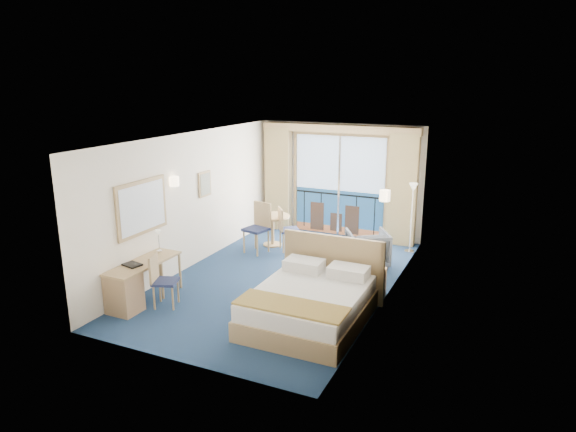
{
  "coord_description": "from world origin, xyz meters",
  "views": [
    {
      "loc": [
        3.91,
        -8.27,
        3.72
      ],
      "look_at": [
        0.03,
        0.2,
        1.2
      ],
      "focal_mm": 32.0,
      "sensor_mm": 36.0,
      "label": 1
    }
  ],
  "objects_px": {
    "nightstand": "(373,283)",
    "floor_lamp": "(413,200)",
    "round_table": "(272,223)",
    "bed": "(311,302)",
    "desk": "(128,288)",
    "table_chair_b": "(259,224)",
    "armchair": "(367,248)",
    "desk_chair": "(161,277)",
    "table_chair_a": "(285,227)"
  },
  "relations": [
    {
      "from": "desk",
      "to": "table_chair_b",
      "type": "height_order",
      "value": "table_chair_b"
    },
    {
      "from": "armchair",
      "to": "round_table",
      "type": "height_order",
      "value": "armchair"
    },
    {
      "from": "desk_chair",
      "to": "round_table",
      "type": "relative_size",
      "value": 1.16
    },
    {
      "from": "armchair",
      "to": "round_table",
      "type": "bearing_deg",
      "value": -39.9
    },
    {
      "from": "round_table",
      "to": "table_chair_b",
      "type": "bearing_deg",
      "value": -98.71
    },
    {
      "from": "desk_chair",
      "to": "table_chair_a",
      "type": "relative_size",
      "value": 0.93
    },
    {
      "from": "desk",
      "to": "table_chair_b",
      "type": "distance_m",
      "value": 3.57
    },
    {
      "from": "floor_lamp",
      "to": "desk",
      "type": "bearing_deg",
      "value": -126.7
    },
    {
      "from": "bed",
      "to": "desk",
      "type": "relative_size",
      "value": 1.45
    },
    {
      "from": "armchair",
      "to": "floor_lamp",
      "type": "xyz_separation_m",
      "value": [
        0.62,
        1.2,
        0.8
      ]
    },
    {
      "from": "bed",
      "to": "desk_chair",
      "type": "relative_size",
      "value": 2.37
    },
    {
      "from": "round_table",
      "to": "bed",
      "type": "bearing_deg",
      "value": -54.84
    },
    {
      "from": "bed",
      "to": "table_chair_b",
      "type": "bearing_deg",
      "value": 130.98
    },
    {
      "from": "desk_chair",
      "to": "table_chair_b",
      "type": "bearing_deg",
      "value": -23.42
    },
    {
      "from": "desk",
      "to": "round_table",
      "type": "xyz_separation_m",
      "value": [
        0.65,
        4.03,
        0.15
      ]
    },
    {
      "from": "desk_chair",
      "to": "table_chair_a",
      "type": "xyz_separation_m",
      "value": [
        0.68,
        3.48,
        0.04
      ]
    },
    {
      "from": "desk",
      "to": "table_chair_b",
      "type": "xyz_separation_m",
      "value": [
        0.57,
        3.52,
        0.23
      ]
    },
    {
      "from": "desk",
      "to": "desk_chair",
      "type": "bearing_deg",
      "value": 40.01
    },
    {
      "from": "armchair",
      "to": "desk_chair",
      "type": "relative_size",
      "value": 0.89
    },
    {
      "from": "bed",
      "to": "desk",
      "type": "distance_m",
      "value": 3.01
    },
    {
      "from": "nightstand",
      "to": "armchair",
      "type": "relative_size",
      "value": 0.64
    },
    {
      "from": "nightstand",
      "to": "desk_chair",
      "type": "height_order",
      "value": "desk_chair"
    },
    {
      "from": "desk_chair",
      "to": "table_chair_b",
      "type": "distance_m",
      "value": 3.19
    },
    {
      "from": "table_chair_a",
      "to": "bed",
      "type": "bearing_deg",
      "value": 174.36
    },
    {
      "from": "desk",
      "to": "round_table",
      "type": "height_order",
      "value": "round_table"
    },
    {
      "from": "armchair",
      "to": "floor_lamp",
      "type": "distance_m",
      "value": 1.58
    },
    {
      "from": "round_table",
      "to": "table_chair_b",
      "type": "xyz_separation_m",
      "value": [
        -0.08,
        -0.51,
        0.08
      ]
    },
    {
      "from": "round_table",
      "to": "armchair",
      "type": "bearing_deg",
      "value": -9.31
    },
    {
      "from": "round_table",
      "to": "desk",
      "type": "bearing_deg",
      "value": -99.18
    },
    {
      "from": "nightstand",
      "to": "desk",
      "type": "xyz_separation_m",
      "value": [
        -3.52,
        -2.18,
        0.13
      ]
    },
    {
      "from": "nightstand",
      "to": "armchair",
      "type": "height_order",
      "value": "armchair"
    },
    {
      "from": "floor_lamp",
      "to": "desk_chair",
      "type": "xyz_separation_m",
      "value": [
        -3.22,
        -4.52,
        -0.66
      ]
    },
    {
      "from": "desk_chair",
      "to": "round_table",
      "type": "bearing_deg",
      "value": -24.19
    },
    {
      "from": "floor_lamp",
      "to": "desk",
      "type": "distance_m",
      "value": 6.1
    },
    {
      "from": "bed",
      "to": "desk_chair",
      "type": "bearing_deg",
      "value": -168.32
    },
    {
      "from": "bed",
      "to": "armchair",
      "type": "relative_size",
      "value": 2.66
    },
    {
      "from": "bed",
      "to": "armchair",
      "type": "height_order",
      "value": "bed"
    },
    {
      "from": "bed",
      "to": "desk_chair",
      "type": "xyz_separation_m",
      "value": [
        -2.49,
        -0.52,
        0.19
      ]
    },
    {
      "from": "bed",
      "to": "nightstand",
      "type": "height_order",
      "value": "bed"
    },
    {
      "from": "table_chair_a",
      "to": "table_chair_b",
      "type": "relative_size",
      "value": 0.89
    },
    {
      "from": "nightstand",
      "to": "floor_lamp",
      "type": "distance_m",
      "value": 2.82
    },
    {
      "from": "table_chair_b",
      "to": "nightstand",
      "type": "bearing_deg",
      "value": -11.52
    },
    {
      "from": "desk",
      "to": "desk_chair",
      "type": "distance_m",
      "value": 0.54
    },
    {
      "from": "armchair",
      "to": "desk",
      "type": "height_order",
      "value": "armchair"
    },
    {
      "from": "armchair",
      "to": "floor_lamp",
      "type": "bearing_deg",
      "value": -147.93
    },
    {
      "from": "round_table",
      "to": "table_chair_a",
      "type": "bearing_deg",
      "value": -26.87
    },
    {
      "from": "floor_lamp",
      "to": "bed",
      "type": "bearing_deg",
      "value": -100.27
    },
    {
      "from": "bed",
      "to": "round_table",
      "type": "distance_m",
      "value": 3.89
    },
    {
      "from": "nightstand",
      "to": "round_table",
      "type": "height_order",
      "value": "round_table"
    },
    {
      "from": "floor_lamp",
      "to": "desk_chair",
      "type": "height_order",
      "value": "floor_lamp"
    }
  ]
}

